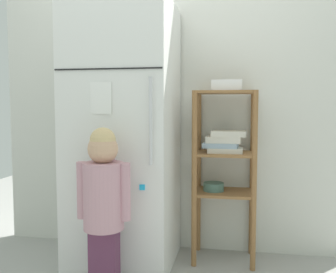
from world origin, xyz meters
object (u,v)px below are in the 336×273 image
object	(u,v)px
refrigerator	(124,136)
pantry_shelf_unit	(224,156)
child_standing	(104,195)
fruit_bin	(228,86)

from	to	relation	value
refrigerator	pantry_shelf_unit	world-z (taller)	refrigerator
refrigerator	pantry_shelf_unit	distance (m)	0.71
child_standing	fruit_bin	world-z (taller)	fruit_bin
refrigerator	child_standing	bearing A→B (deg)	-87.16
refrigerator	pantry_shelf_unit	xyz separation A→B (m)	(0.67, 0.17, -0.15)
child_standing	refrigerator	bearing A→B (deg)	92.84
refrigerator	fruit_bin	size ratio (longest dim) A/B	8.77
pantry_shelf_unit	fruit_bin	bearing A→B (deg)	-19.83
pantry_shelf_unit	fruit_bin	distance (m)	0.49
pantry_shelf_unit	refrigerator	bearing A→B (deg)	-165.98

